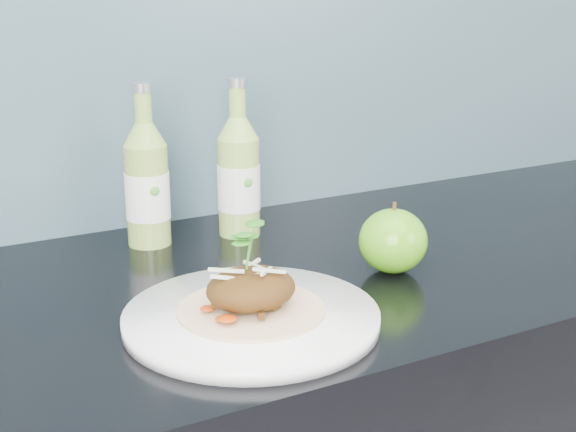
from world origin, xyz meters
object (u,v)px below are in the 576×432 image
cider_bottle_left (147,185)px  dinner_plate (251,318)px  green_apple (393,241)px  cider_bottle_right (239,177)px

cider_bottle_left → dinner_plate: bearing=-79.6°
green_apple → cider_bottle_left: bearing=132.6°
green_apple → dinner_plate: bearing=-165.7°
dinner_plate → green_apple: size_ratio=3.65×
dinner_plate → green_apple: green_apple is taller
dinner_plate → green_apple: bearing=14.3°
dinner_plate → cider_bottle_left: bearing=90.9°
cider_bottle_left → cider_bottle_right: bearing=0.9°
dinner_plate → cider_bottle_right: bearing=66.8°
green_apple → cider_bottle_left: cider_bottle_left is taller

